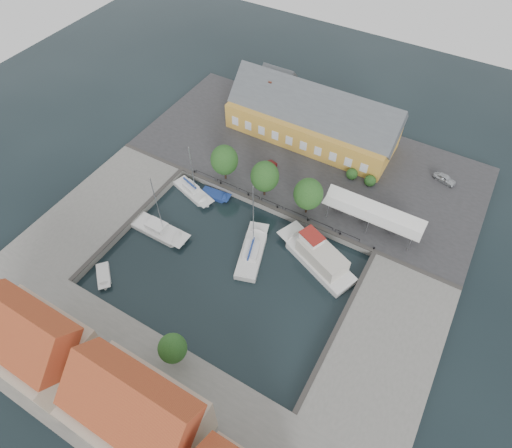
{
  "coord_description": "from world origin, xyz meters",
  "views": [
    {
      "loc": [
        19.36,
        -27.36,
        48.47
      ],
      "look_at": [
        0.0,
        6.0,
        1.5
      ],
      "focal_mm": 30.0,
      "sensor_mm": 36.0,
      "label": 1
    }
  ],
  "objects": [
    {
      "name": "quay_edge_fittings",
      "position": [
        0.02,
        4.75,
        1.06
      ],
      "size": [
        56.0,
        24.72,
        0.4
      ],
      "color": "#383533",
      "rests_on": "north_quay"
    },
    {
      "name": "launch_sw",
      "position": [
        -13.57,
        -10.99,
        0.09
      ],
      "size": [
        4.22,
        4.03,
        0.98
      ],
      "color": "silver",
      "rests_on": "ground"
    },
    {
      "name": "launch_nw",
      "position": [
        -8.95,
        8.76,
        0.09
      ],
      "size": [
        4.94,
        2.39,
        0.88
      ],
      "color": "navy",
      "rests_on": "ground"
    },
    {
      "name": "south_bank",
      "position": [
        0.0,
        -21.0,
        0.5
      ],
      "size": [
        56.0,
        14.0,
        1.0
      ],
      "primitive_type": "cube",
      "color": "slate",
      "rests_on": "ground"
    },
    {
      "name": "west_boat_c",
      "position": [
        -11.88,
        -1.21,
        0.26
      ],
      "size": [
        8.96,
        2.98,
        11.91
      ],
      "color": "silver",
      "rests_on": "ground"
    },
    {
      "name": "car_silver",
      "position": [
        20.88,
        28.63,
        1.61
      ],
      "size": [
        3.83,
        2.34,
        1.22
      ],
      "primitive_type": "imported",
      "rotation": [
        0.0,
        0.0,
        1.3
      ],
      "color": "#B4B7BC",
      "rests_on": "north_quay"
    },
    {
      "name": "west_quay",
      "position": [
        -22.0,
        -2.0,
        0.5
      ],
      "size": [
        12.0,
        24.0,
        1.0
      ],
      "primitive_type": "cube",
      "color": "slate",
      "rests_on": "ground"
    },
    {
      "name": "warehouse",
      "position": [
        -2.6,
        28.36,
        4.43
      ],
      "size": [
        28.56,
        14.0,
        9.55
      ],
      "color": "gold",
      "rests_on": "north_quay"
    },
    {
      "name": "ground",
      "position": [
        0.0,
        0.0,
        0.0
      ],
      "size": [
        140.0,
        140.0,
        0.0
      ],
      "primitive_type": "plane",
      "color": "black",
      "rests_on": "ground"
    },
    {
      "name": "center_sailboat",
      "position": [
        1.65,
        2.04,
        0.36
      ],
      "size": [
        5.55,
        9.9,
        13.11
      ],
      "color": "silver",
      "rests_on": "ground"
    },
    {
      "name": "east_quay",
      "position": [
        22.0,
        -2.0,
        0.5
      ],
      "size": [
        12.0,
        24.0,
        1.0
      ],
      "primitive_type": "cube",
      "color": "slate",
      "rests_on": "ground"
    },
    {
      "name": "townhouses",
      "position": [
        1.93,
        -23.24,
        5.82
      ],
      "size": [
        36.3,
        8.5,
        12.0
      ],
      "color": "#BDA991",
      "rests_on": "south_bank"
    },
    {
      "name": "quay_trees",
      "position": [
        -2.0,
        12.0,
        4.88
      ],
      "size": [
        18.2,
        4.2,
        6.3
      ],
      "color": "black",
      "rests_on": "north_quay"
    },
    {
      "name": "car_red",
      "position": [
        -4.3,
        16.51,
        1.66
      ],
      "size": [
        2.33,
        4.23,
        1.32
      ],
      "primitive_type": "imported",
      "rotation": [
        0.0,
        0.0,
        -0.25
      ],
      "color": "maroon",
      "rests_on": "north_quay"
    },
    {
      "name": "north_quay",
      "position": [
        0.0,
        23.0,
        0.5
      ],
      "size": [
        56.0,
        26.0,
        1.0
      ],
      "primitive_type": "cube",
      "color": "#2D2D30",
      "rests_on": "ground"
    },
    {
      "name": "trawler",
      "position": [
        10.01,
        5.48,
        1.02
      ],
      "size": [
        12.94,
        8.35,
        5.0
      ],
      "color": "silver",
      "rests_on": "ground"
    },
    {
      "name": "tent_canopy",
      "position": [
        14.0,
        14.5,
        3.68
      ],
      "size": [
        14.0,
        4.0,
        2.83
      ],
      "color": "silver",
      "rests_on": "north_quay"
    },
    {
      "name": "west_boat_a",
      "position": [
        -12.22,
        7.46,
        0.27
      ],
      "size": [
        8.02,
        4.38,
        10.47
      ],
      "color": "silver",
      "rests_on": "ground"
    }
  ]
}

